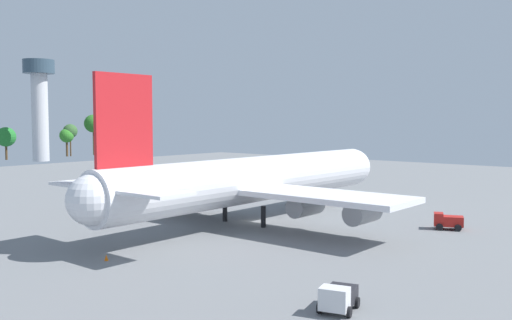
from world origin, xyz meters
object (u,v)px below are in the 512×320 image
object	(u,v)px
cargo_airplane	(256,180)
baggage_tug	(338,297)
safety_cone_tail	(106,258)
control_tower	(40,99)
safety_cone_nose	(337,197)
maintenance_van	(145,195)
pushback_tractor	(270,188)
fuel_truck	(448,221)

from	to	relation	value
cargo_airplane	baggage_tug	bearing A→B (deg)	-130.69
safety_cone_tail	control_tower	world-z (taller)	control_tower
cargo_airplane	safety_cone_nose	world-z (taller)	cargo_airplane
maintenance_van	safety_cone_nose	world-z (taller)	maintenance_van
pushback_tractor	safety_cone_nose	bearing A→B (deg)	-83.67
maintenance_van	safety_cone_nose	size ratio (longest dim) A/B	8.60
control_tower	fuel_truck	bearing A→B (deg)	-100.69
fuel_truck	maintenance_van	xyz separation A→B (m)	(-9.23, 52.91, -0.14)
safety_cone_nose	maintenance_van	bearing A→B (deg)	133.59
cargo_airplane	pushback_tractor	bearing A→B (deg)	34.54
pushback_tractor	fuel_truck	size ratio (longest dim) A/B	1.22
control_tower	safety_cone_nose	bearing A→B (deg)	-96.27
cargo_airplane	control_tower	xyz separation A→B (m)	(42.28, 135.06, 15.87)
cargo_airplane	maintenance_van	xyz separation A→B (m)	(3.04, 29.06, -5.13)
baggage_tug	safety_cone_tail	distance (m)	27.31
cargo_airplane	fuel_truck	xyz separation A→B (m)	(12.27, -23.85, -4.99)
cargo_airplane	fuel_truck	size ratio (longest dim) A/B	14.33
pushback_tractor	control_tower	bearing A→B (deg)	82.14
baggage_tug	maintenance_van	world-z (taller)	baggage_tug
pushback_tractor	maintenance_van	world-z (taller)	pushback_tractor
safety_cone_nose	control_tower	xyz separation A→B (m)	(14.51, 131.97, 21.72)
baggage_tug	fuel_truck	world-z (taller)	fuel_truck
cargo_airplane	control_tower	world-z (taller)	control_tower
cargo_airplane	baggage_tug	world-z (taller)	cargo_airplane
baggage_tug	pushback_tractor	world-z (taller)	baggage_tug
maintenance_van	safety_cone_tail	xyz separation A→B (m)	(-30.62, -31.39, -0.70)
fuel_truck	safety_cone_nose	world-z (taller)	fuel_truck
baggage_tug	safety_cone_tail	xyz separation A→B (m)	(-2.19, 27.21, -0.80)
safety_cone_nose	safety_cone_tail	world-z (taller)	safety_cone_tail
pushback_tractor	cargo_airplane	bearing A→B (deg)	-145.46
safety_cone_nose	control_tower	world-z (taller)	control_tower
pushback_tractor	fuel_truck	distance (m)	44.06
fuel_truck	control_tower	xyz separation A→B (m)	(30.01, 158.91, 20.86)
baggage_tug	maintenance_van	bearing A→B (deg)	64.11
baggage_tug	control_tower	bearing A→B (deg)	67.65
cargo_airplane	fuel_truck	world-z (taller)	cargo_airplane
baggage_tug	pushback_tractor	distance (m)	70.07
control_tower	baggage_tug	bearing A→B (deg)	-112.35
safety_cone_nose	safety_cone_tail	bearing A→B (deg)	-174.41
pushback_tractor	control_tower	distance (m)	120.04
baggage_tug	control_tower	size ratio (longest dim) A/B	0.12
cargo_airplane	control_tower	distance (m)	142.41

